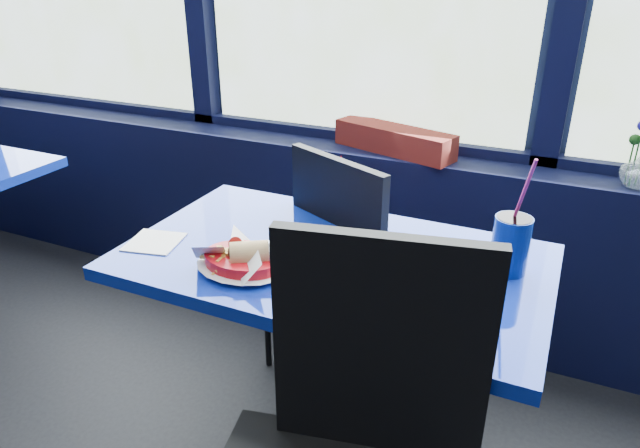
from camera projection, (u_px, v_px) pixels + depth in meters
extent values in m
cube|color=black|center=(347.00, 229.00, 2.61)|extent=(5.00, 0.26, 0.80)
cube|color=black|center=(356.00, 138.00, 2.50)|extent=(4.80, 0.08, 0.06)
cylinder|color=black|center=(331.00, 446.00, 1.94)|extent=(0.44, 0.44, 0.03)
cylinder|color=black|center=(331.00, 370.00, 1.80)|extent=(0.12, 0.12, 0.68)
cube|color=navy|center=(333.00, 262.00, 1.64)|extent=(1.20, 0.70, 0.04)
cube|color=black|center=(380.00, 348.00, 1.18)|extent=(0.45, 0.12, 0.52)
cube|color=black|center=(334.00, 268.00, 2.14)|extent=(0.58, 0.58, 0.04)
cube|color=black|center=(337.00, 229.00, 1.84)|extent=(0.39, 0.20, 0.48)
cylinder|color=black|center=(401.00, 325.00, 2.23)|extent=(0.02, 0.02, 0.45)
cylinder|color=black|center=(329.00, 365.00, 2.01)|extent=(0.02, 0.02, 0.45)
cylinder|color=black|center=(337.00, 287.00, 2.48)|extent=(0.02, 0.02, 0.45)
cylinder|color=black|center=(267.00, 319.00, 2.26)|extent=(0.02, 0.02, 0.45)
cube|color=maroon|center=(394.00, 140.00, 2.33)|extent=(0.53, 0.27, 0.10)
imported|color=silver|center=(639.00, 170.00, 1.96)|extent=(0.16, 0.16, 0.12)
cylinder|color=#1E5919|center=(635.00, 159.00, 1.95)|extent=(0.01, 0.01, 0.20)
cylinder|color=#1E5919|center=(629.00, 164.00, 1.98)|extent=(0.01, 0.01, 0.15)
sphere|color=#1E5919|center=(635.00, 140.00, 1.94)|extent=(0.04, 0.04, 0.04)
cylinder|color=red|center=(244.00, 262.00, 1.55)|extent=(0.25, 0.25, 0.04)
cylinder|color=white|center=(244.00, 265.00, 1.56)|extent=(0.24, 0.24, 0.00)
cylinder|color=silver|center=(278.00, 254.00, 1.53)|extent=(0.08, 0.09, 0.07)
sphere|color=brown|center=(237.00, 253.00, 1.53)|extent=(0.05, 0.05, 0.05)
cylinder|color=#B11812|center=(236.00, 244.00, 1.53)|extent=(0.05, 0.05, 0.01)
cylinder|color=red|center=(340.00, 194.00, 1.84)|extent=(0.06, 0.06, 0.16)
cone|color=red|center=(341.00, 163.00, 1.80)|extent=(0.04, 0.04, 0.05)
cylinder|color=navy|center=(510.00, 245.00, 1.52)|extent=(0.10, 0.10, 0.16)
cylinder|color=black|center=(514.00, 219.00, 1.49)|extent=(0.09, 0.09, 0.01)
cylinder|color=#E22F88|center=(523.00, 195.00, 1.45)|extent=(0.05, 0.07, 0.22)
cube|color=white|center=(154.00, 242.00, 1.71)|extent=(0.18, 0.18, 0.00)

